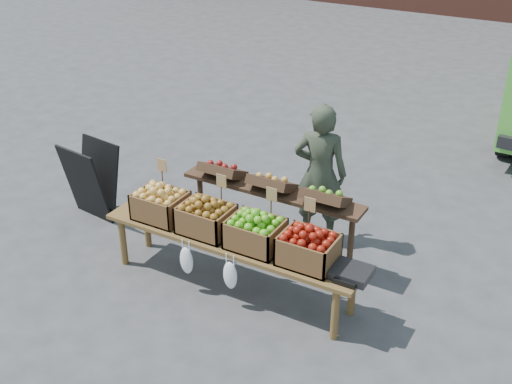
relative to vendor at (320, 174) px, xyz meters
The scene contains 10 objects.
ground 1.58m from the vendor, 119.20° to the right, with size 80.00×80.00×0.00m, color #424244.
vendor is the anchor object (origin of this frame).
chalkboard_sign 2.68m from the vendor, 161.22° to the right, with size 0.62×0.34×0.93m, color black, non-canonical shape.
back_table 0.69m from the vendor, 117.41° to the right, with size 2.10×0.44×1.04m, color #3A2518, non-canonical shape.
display_bench 1.42m from the vendor, 105.35° to the right, with size 2.70×0.56×0.57m, color brown, non-canonical shape.
crate_golden_apples 1.74m from the vendor, 132.61° to the right, with size 0.50×0.40×0.28m, color gold, non-canonical shape.
crate_russet_pears 1.43m from the vendor, 116.09° to the right, with size 0.50×0.40×0.28m, color olive, non-canonical shape.
crate_red_apples 1.28m from the vendor, 93.40° to the right, with size 0.50×0.40×0.28m, color #358719, non-canonical shape.
crate_green_apples 1.37m from the vendor, 69.66° to the right, with size 0.50×0.40×0.28m, color #810701, non-canonical shape.
weighing_scale 1.57m from the vendor, 54.89° to the right, with size 0.34×0.30×0.08m, color black.
Camera 1 is at (3.12, -4.53, 3.87)m, focal length 45.00 mm.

